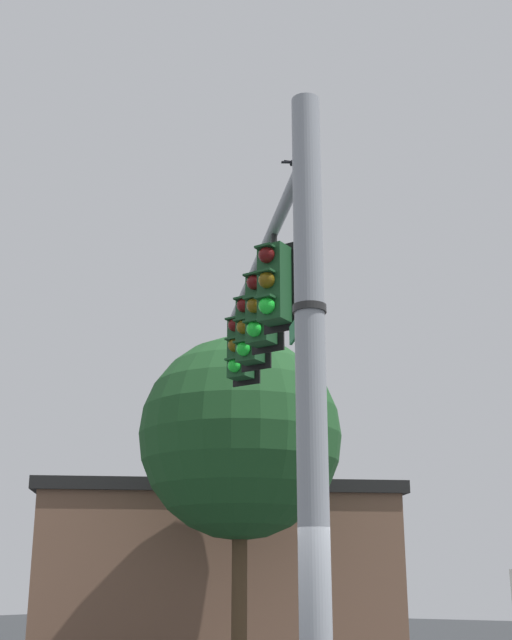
% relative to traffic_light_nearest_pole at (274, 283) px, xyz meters
% --- Properties ---
extents(signal_pole, '(0.32, 0.32, 7.24)m').
position_rel_traffic_light_nearest_pole_xyz_m(signal_pole, '(-1.39, 1.50, -2.13)').
color(signal_pole, gray).
rests_on(signal_pole, ground).
extents(mast_arm, '(4.40, 4.77, 0.16)m').
position_rel_traffic_light_nearest_pole_xyz_m(mast_arm, '(0.75, -0.84, 0.78)').
color(mast_arm, gray).
extents(traffic_light_nearest_pole, '(0.54, 0.49, 1.31)m').
position_rel_traffic_light_nearest_pole_xyz_m(traffic_light_nearest_pole, '(0.00, 0.00, 0.00)').
color(traffic_light_nearest_pole, black).
extents(traffic_light_mid_inner, '(0.54, 0.49, 1.31)m').
position_rel_traffic_light_nearest_pole_xyz_m(traffic_light_mid_inner, '(0.72, -0.79, 0.00)').
color(traffic_light_mid_inner, black).
extents(traffic_light_mid_outer, '(0.54, 0.49, 1.31)m').
position_rel_traffic_light_nearest_pole_xyz_m(traffic_light_mid_outer, '(1.44, -1.57, 0.00)').
color(traffic_light_mid_outer, black).
extents(traffic_light_arm_end, '(0.54, 0.49, 1.31)m').
position_rel_traffic_light_nearest_pole_xyz_m(traffic_light_arm_end, '(2.17, -2.36, 0.00)').
color(traffic_light_arm_end, black).
extents(street_name_sign, '(0.88, 0.95, 0.22)m').
position_rel_traffic_light_nearest_pole_xyz_m(street_name_sign, '(-1.24, 1.34, -1.01)').
color(street_name_sign, '#147238').
extents(bird_flying, '(0.31, 0.27, 0.07)m').
position_rel_traffic_light_nearest_pole_xyz_m(bird_flying, '(0.81, -1.86, 2.82)').
color(bird_flying, black).
extents(storefront_building, '(10.12, 9.84, 4.30)m').
position_rel_traffic_light_nearest_pole_xyz_m(storefront_building, '(7.66, -9.23, -3.59)').
color(storefront_building, brown).
rests_on(storefront_building, ground).
extents(tree_by_storefront, '(4.18, 4.18, 6.96)m').
position_rel_traffic_light_nearest_pole_xyz_m(tree_by_storefront, '(4.30, -5.47, -0.90)').
color(tree_by_storefront, '#4C3823').
rests_on(tree_by_storefront, ground).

